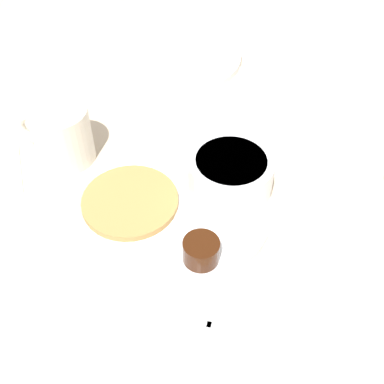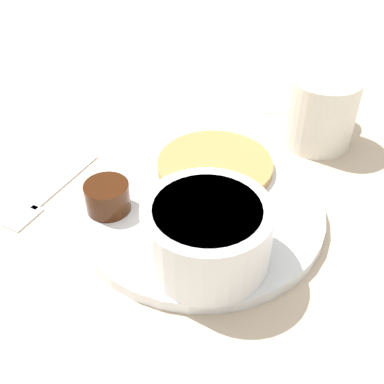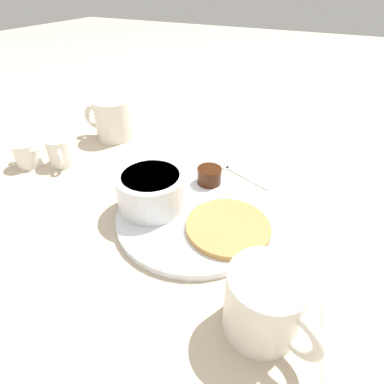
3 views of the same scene
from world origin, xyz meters
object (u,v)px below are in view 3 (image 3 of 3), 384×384
Objects in this scene: coffee_mug at (265,304)px; creamer_pitcher_far at (29,153)px; creamer_pitcher_near at (61,151)px; second_mug at (113,119)px; plate at (194,216)px; fork at (234,170)px; bowl at (152,189)px.

creamer_pitcher_far is at bearing 75.60° from coffee_mug.
second_mug reaches higher than creamer_pitcher_near.
second_mug reaches higher than plate.
fork is (0.13, -0.32, -0.03)m from creamer_pitcher_near.
second_mug reaches higher than creamer_pitcher_far.
creamer_pitcher_far reaches higher than fork.
plate is 0.16m from fork.
coffee_mug is at bearing -131.52° from plate.
plate is 0.20m from coffee_mug.
bowl is 1.03× the size of coffee_mug.
coffee_mug is (-0.12, -0.21, -0.00)m from bowl.
fork is at bearing -68.27° from creamer_pitcher_near.
second_mug reaches higher than coffee_mug.
creamer_pitcher_far is (0.00, 0.37, 0.02)m from plate.
plate is at bearing -81.64° from bowl.
creamer_pitcher_far is (0.01, 0.30, -0.02)m from bowl.
plate is 4.11× the size of creamer_pitcher_near.
plate is 0.31m from creamer_pitcher_near.
fork is at bearing -2.83° from plate.
coffee_mug is 0.81× the size of fork.
second_mug reaches higher than bowl.
coffee_mug reaches higher than creamer_pitcher_far.
creamer_pitcher_near is at bearing 111.73° from fork.
bowl is at bearing -92.65° from creamer_pitcher_far.
creamer_pitcher_near is at bearing 79.84° from bowl.
second_mug reaches higher than fork.
creamer_pitcher_far is at bearing 117.32° from creamer_pitcher_near.
bowl reaches higher than fork.
creamer_pitcher_near is at bearing 83.86° from plate.
fork is at bearing -24.05° from bowl.
bowl is at bearing -100.16° from creamer_pitcher_near.
bowl reaches higher than creamer_pitcher_far.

